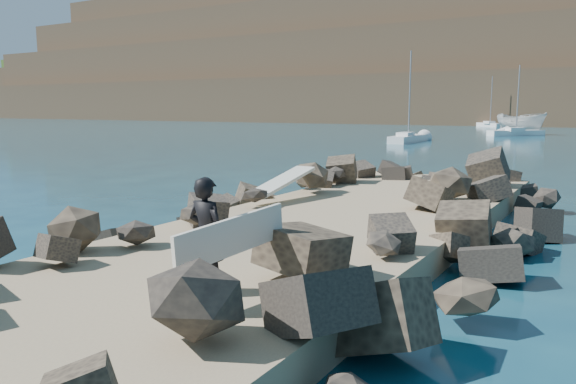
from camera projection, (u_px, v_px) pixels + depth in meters
name	position (u px, v px, depth m)	size (l,w,h in m)	color
ground	(311.00, 252.00, 12.65)	(800.00, 800.00, 0.00)	#0F384C
jetty	(261.00, 259.00, 10.92)	(6.00, 26.00, 0.60)	#8C7759
riprap_left	(168.00, 228.00, 12.79)	(2.60, 22.00, 1.00)	black
riprap_right	(415.00, 265.00, 9.83)	(2.60, 22.00, 1.00)	black
surfboard_resting	(282.00, 185.00, 15.93)	(0.65, 2.58, 0.09)	silver
boat_imported	(521.00, 123.00, 67.95)	(2.58, 6.86, 2.65)	silver
surfer_with_board	(210.00, 236.00, 7.86)	(0.94, 2.07, 1.68)	black
sailboat_b	(516.00, 133.00, 64.16)	(5.73, 5.82, 8.11)	white
sailboat_a	(408.00, 139.00, 52.33)	(1.61, 7.08, 8.52)	white
sailboat_e	(490.00, 125.00, 94.17)	(5.70, 6.43, 8.52)	white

